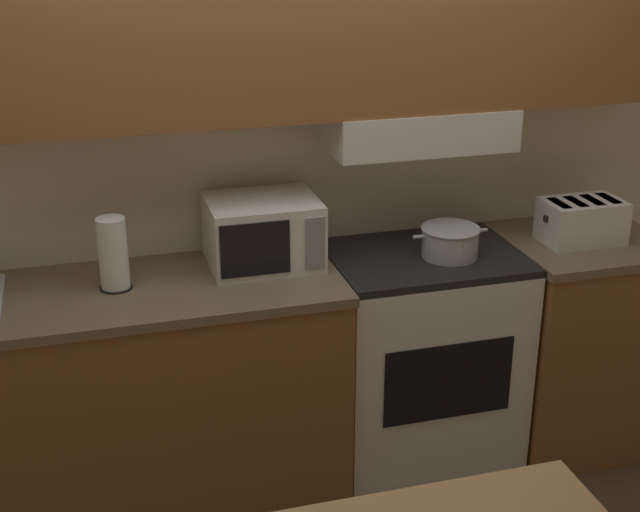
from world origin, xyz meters
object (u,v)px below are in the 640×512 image
toaster (582,221)px  paper_towel_roll (113,254)px  cooking_pot (450,241)px  microwave (263,232)px  stove_range (420,359)px

toaster → paper_towel_roll: size_ratio=1.25×
toaster → cooking_pot: bearing=-179.5°
cooking_pot → microwave: bearing=170.1°
cooking_pot → paper_towel_roll: (-1.28, 0.04, 0.07)m
cooking_pot → stove_range: bearing=150.9°
toaster → stove_range: bearing=176.4°
cooking_pot → toaster: toaster is taller
stove_range → cooking_pot: (0.08, -0.05, 0.53)m
cooking_pot → microwave: (-0.72, 0.12, 0.06)m
stove_range → cooking_pot: size_ratio=3.03×
stove_range → toaster: 0.87m
stove_range → paper_towel_roll: bearing=-179.8°
toaster → microwave: bearing=174.7°
cooking_pot → paper_towel_roll: paper_towel_roll is taller
microwave → cooking_pot: bearing=-9.9°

